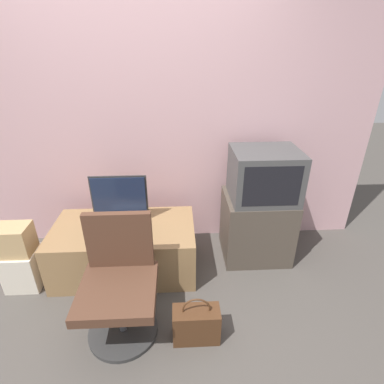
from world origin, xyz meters
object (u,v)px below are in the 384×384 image
main_monitor (120,198)px  keyboard (121,235)px  mouse (146,235)px  cardboard_box_lower (24,268)px  crt_tv (264,175)px  office_chair (119,286)px  handbag (196,324)px

main_monitor → keyboard: (0.03, -0.24, -0.21)m
mouse → cardboard_box_lower: bearing=-179.5°
crt_tv → cardboard_box_lower: 2.18m
crt_tv → cardboard_box_lower: crt_tv is taller
office_chair → main_monitor: bearing=96.9°
crt_tv → office_chair: bearing=-146.4°
crt_tv → handbag: (-0.64, -0.91, -0.71)m
keyboard → crt_tv: size_ratio=0.54×
mouse → keyboard: bearing=172.4°
main_monitor → keyboard: size_ratio=1.56×
crt_tv → handbag: size_ratio=1.53×
crt_tv → cardboard_box_lower: (-2.05, -0.31, -0.67)m
keyboard → cardboard_box_lower: keyboard is taller
office_chair → cardboard_box_lower: (-0.89, 0.46, -0.21)m
mouse → main_monitor: bearing=131.2°
cardboard_box_lower → handbag: handbag is taller
crt_tv → office_chair: size_ratio=0.66×
mouse → handbag: size_ratio=0.14×
crt_tv → office_chair: (-1.16, -0.77, -0.46)m
office_chair → cardboard_box_lower: bearing=152.6°
main_monitor → cardboard_box_lower: (-0.80, -0.28, -0.49)m
main_monitor → office_chair: bearing=-83.1°
mouse → crt_tv: crt_tv is taller
office_chair → mouse: bearing=72.8°
main_monitor → crt_tv: crt_tv is taller
keyboard → mouse: size_ratio=5.90×
main_monitor → handbag: (0.61, -0.88, -0.53)m
crt_tv → keyboard: bearing=-167.5°
keyboard → office_chair: size_ratio=0.36×
main_monitor → office_chair: size_ratio=0.56×
office_chair → handbag: size_ratio=2.31×
office_chair → crt_tv: bearing=33.6°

